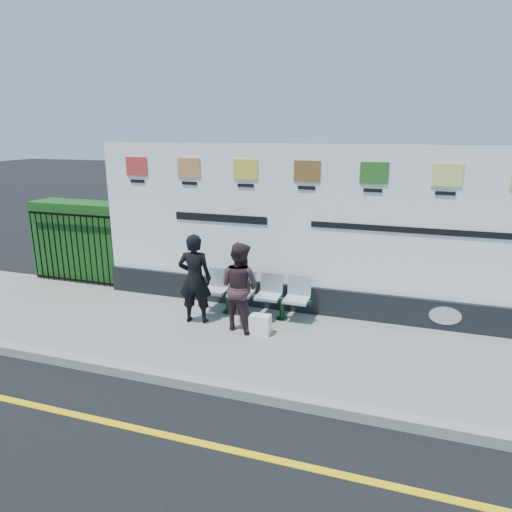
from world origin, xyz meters
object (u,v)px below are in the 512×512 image
Objects in this scene: woman_left at (195,279)px; bench at (255,305)px; billboard at (306,242)px; woman_right at (240,286)px.

bench is at bearing -158.09° from woman_left.
billboard is 5.12× the size of woman_left.
woman_left is at bearing -147.14° from billboard.
woman_left reaches higher than bench.
billboard is at bearing 33.27° from bench.
woman_left is (-0.88, -0.56, 0.57)m from bench.
billboard is 4.13× the size of bench.
bench is at bearing -146.36° from billboard.
woman_right is at bearing -96.93° from bench.
billboard is 5.39× the size of woman_right.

